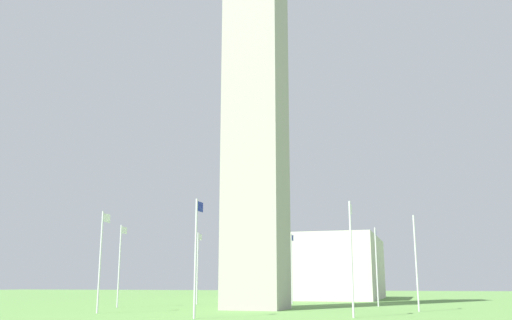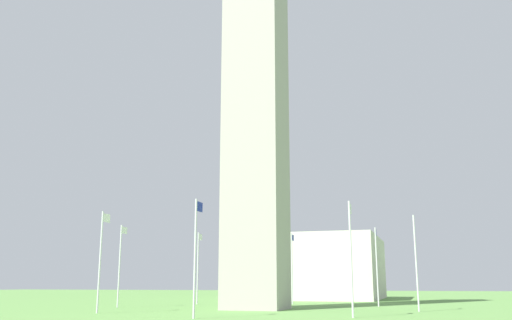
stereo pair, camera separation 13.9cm
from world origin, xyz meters
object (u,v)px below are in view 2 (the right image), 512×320
at_px(flagpole_ne, 198,264).
at_px(flagpole_e, 120,261).
at_px(flagpole_sw, 351,252).
at_px(flagpole_n, 292,265).
at_px(distant_building, 322,268).
at_px(flagpole_s, 195,251).
at_px(flagpole_nw, 377,262).
at_px(flagpole_se, 101,256).
at_px(obelisk_monument, 256,58).
at_px(flagpole_w, 416,258).

bearing_deg(flagpole_ne, flagpole_e, 157.50).
distance_m(flagpole_ne, flagpole_sw, 26.55).
distance_m(flagpole_n, distant_building, 20.55).
xyz_separation_m(flagpole_ne, distant_building, (24.43, -8.91, 0.15)).
height_order(flagpole_ne, flagpole_sw, same).
bearing_deg(flagpole_s, flagpole_sw, -67.50).
bearing_deg(flagpole_nw, flagpole_se, 135.00).
relative_size(flagpole_ne, flagpole_se, 1.00).
bearing_deg(flagpole_nw, flagpole_sw, 180.00).
bearing_deg(obelisk_monument, flagpole_s, 180.00).
distance_m(flagpole_e, flagpole_sw, 24.53).
distance_m(flagpole_s, flagpole_sw, 10.16).
distance_m(obelisk_monument, flagpole_s, 22.77).
bearing_deg(flagpole_w, distant_building, 22.14).
bearing_deg(flagpole_e, flagpole_ne, -22.50).
height_order(flagpole_ne, flagpole_w, same).
height_order(obelisk_monument, flagpole_w, obelisk_monument).
height_order(flagpole_e, flagpole_nw, same).
bearing_deg(flagpole_n, flagpole_ne, 112.50).
height_order(flagpole_ne, flagpole_s, same).
xyz_separation_m(flagpole_sw, flagpole_nw, (18.78, -0.00, 0.00)).
relative_size(flagpole_s, flagpole_nw, 1.00).
relative_size(flagpole_sw, distant_building, 0.35).
xyz_separation_m(flagpole_se, flagpole_nw, (18.78, -18.78, 0.00)).
bearing_deg(flagpole_w, flagpole_nw, 22.50).
distance_m(flagpole_ne, flagpole_e, 10.16).
height_order(obelisk_monument, distant_building, obelisk_monument).
height_order(flagpole_se, distant_building, distant_building).
bearing_deg(obelisk_monument, flagpole_n, 0.00).
distance_m(obelisk_monument, flagpole_e, 22.80).
bearing_deg(flagpole_ne, flagpole_w, -112.50).
bearing_deg(flagpole_w, obelisk_monument, 90.27).
relative_size(flagpole_se, flagpole_w, 1.00).
height_order(obelisk_monument, flagpole_ne, obelisk_monument).
xyz_separation_m(flagpole_s, flagpole_sw, (3.89, -9.39, 0.00)).
xyz_separation_m(flagpole_sw, flagpole_w, (9.39, -3.89, 0.00)).
xyz_separation_m(flagpole_n, flagpole_s, (-26.55, 0.00, 0.00)).
distance_m(flagpole_n, flagpole_s, 26.55).
relative_size(obelisk_monument, flagpole_w, 6.02).
distance_m(flagpole_ne, flagpole_w, 24.53).
relative_size(flagpole_ne, flagpole_e, 1.00).
height_order(flagpole_e, distant_building, distant_building).
xyz_separation_m(flagpole_ne, flagpole_sw, (-18.78, -18.78, 0.00)).
relative_size(obelisk_monument, flagpole_sw, 6.02).
distance_m(obelisk_monument, flagpole_w, 22.80).
bearing_deg(flagpole_nw, flagpole_n, 67.50).
bearing_deg(distant_building, flagpole_nw, -158.00).
bearing_deg(flagpole_se, flagpole_e, 22.50).
bearing_deg(flagpole_w, flagpole_ne, 67.50).
xyz_separation_m(obelisk_monument, flagpole_nw, (9.45, -9.39, -18.54)).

